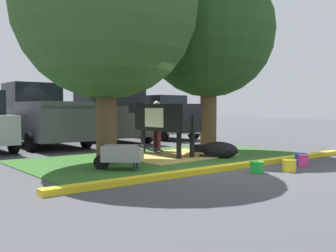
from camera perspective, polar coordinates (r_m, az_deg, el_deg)
ground_plane at (r=9.38m, az=7.84°, el=-6.23°), size 80.00×80.00×0.00m
grass_island at (r=11.21m, az=0.25°, el=-4.69°), size 8.19×4.61×0.02m
curb_yellow at (r=9.43m, az=9.68°, el=-5.82°), size 9.39×0.24×0.12m
hay_bedding at (r=11.56m, az=0.93°, el=-4.39°), size 3.35×2.60×0.04m
shade_tree_left at (r=10.38m, az=-9.12°, el=16.78°), size 4.67×4.67×6.34m
shade_tree_right at (r=13.03m, az=5.99°, el=13.50°), size 4.25×4.25×6.05m
cow_holstein at (r=11.64m, az=-0.55°, el=1.18°), size 0.72×3.14×1.60m
calf_lying at (r=11.27m, az=7.35°, el=-3.50°), size 0.89×1.32×0.48m
person_handler at (r=12.79m, az=-1.65°, el=0.22°), size 0.53×0.34×1.67m
wheelbarrow at (r=9.08m, az=-6.79°, el=-4.05°), size 1.37×1.33×0.63m
bucket_green at (r=8.93m, az=12.87°, el=-5.86°), size 0.32×0.32×0.25m
bucket_yellow at (r=9.28m, az=17.31°, el=-5.50°), size 0.33×0.33×0.28m
bucket_pink at (r=10.21m, az=19.18°, el=-4.77°), size 0.28×0.28×0.29m
bucket_blue at (r=10.64m, az=18.80°, el=-4.51°), size 0.31×0.31×0.27m
pickup_truck_maroon at (r=15.62m, az=-18.22°, el=1.32°), size 2.25×5.41×2.42m
suv_dark_grey at (r=16.62m, az=-8.75°, el=2.03°), size 2.14×4.61×2.52m
hatchback_white at (r=18.44m, az=-1.27°, el=1.24°), size 2.04×4.41×2.02m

